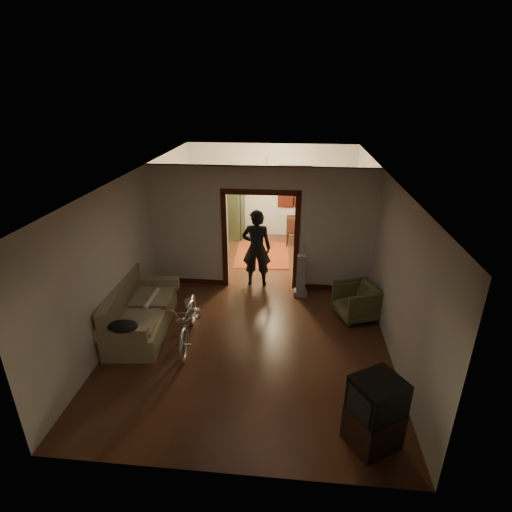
# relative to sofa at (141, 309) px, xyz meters

# --- Properties ---
(floor) EXTENTS (5.00, 8.50, 0.01)m
(floor) POSITION_rel_sofa_xyz_m (2.08, 1.34, -0.47)
(floor) COLOR #371C11
(floor) RESTS_ON ground
(ceiling) EXTENTS (5.00, 8.50, 0.01)m
(ceiling) POSITION_rel_sofa_xyz_m (2.08, 1.34, 2.33)
(ceiling) COLOR white
(ceiling) RESTS_ON floor
(wall_back) EXTENTS (5.00, 0.02, 2.80)m
(wall_back) POSITION_rel_sofa_xyz_m (2.08, 5.59, 0.93)
(wall_back) COLOR beige
(wall_back) RESTS_ON floor
(wall_left) EXTENTS (0.02, 8.50, 2.80)m
(wall_left) POSITION_rel_sofa_xyz_m (-0.42, 1.34, 0.93)
(wall_left) COLOR beige
(wall_left) RESTS_ON floor
(wall_right) EXTENTS (0.02, 8.50, 2.80)m
(wall_right) POSITION_rel_sofa_xyz_m (4.58, 1.34, 0.93)
(wall_right) COLOR beige
(wall_right) RESTS_ON floor
(partition_wall) EXTENTS (5.00, 0.14, 2.80)m
(partition_wall) POSITION_rel_sofa_xyz_m (2.08, 2.09, 0.93)
(partition_wall) COLOR beige
(partition_wall) RESTS_ON floor
(door_casing) EXTENTS (1.74, 0.20, 2.32)m
(door_casing) POSITION_rel_sofa_xyz_m (2.08, 2.09, 0.63)
(door_casing) COLOR #37120C
(door_casing) RESTS_ON floor
(far_window) EXTENTS (0.98, 0.06, 1.28)m
(far_window) POSITION_rel_sofa_xyz_m (2.78, 5.55, 1.08)
(far_window) COLOR black
(far_window) RESTS_ON wall_back
(chandelier) EXTENTS (0.24, 0.24, 0.24)m
(chandelier) POSITION_rel_sofa_xyz_m (2.08, 3.84, 1.88)
(chandelier) COLOR #FFE0A5
(chandelier) RESTS_ON ceiling
(light_switch) EXTENTS (0.08, 0.01, 0.12)m
(light_switch) POSITION_rel_sofa_xyz_m (3.13, 2.02, 0.78)
(light_switch) COLOR silver
(light_switch) RESTS_ON partition_wall
(sofa) EXTENTS (1.11, 2.12, 0.94)m
(sofa) POSITION_rel_sofa_xyz_m (0.00, 0.00, 0.00)
(sofa) COLOR #726C4C
(sofa) RESTS_ON floor
(rolled_paper) EXTENTS (0.09, 0.75, 0.09)m
(rolled_paper) POSITION_rel_sofa_xyz_m (0.10, 0.30, 0.06)
(rolled_paper) COLOR beige
(rolled_paper) RESTS_ON sofa
(jacket) EXTENTS (0.50, 0.38, 0.15)m
(jacket) POSITION_rel_sofa_xyz_m (0.05, -0.91, 0.21)
(jacket) COLOR black
(jacket) RESTS_ON sofa
(bicycle) EXTENTS (0.81, 1.82, 0.92)m
(bicycle) POSITION_rel_sofa_xyz_m (0.97, -0.21, -0.01)
(bicycle) COLOR silver
(bicycle) RESTS_ON floor
(armchair) EXTENTS (1.00, 0.99, 0.72)m
(armchair) POSITION_rel_sofa_xyz_m (4.14, 0.89, -0.11)
(armchair) COLOR #515630
(armchair) RESTS_ON floor
(tv_stand) EXTENTS (0.80, 0.78, 0.55)m
(tv_stand) POSITION_rel_sofa_xyz_m (3.94, -2.26, -0.20)
(tv_stand) COLOR black
(tv_stand) RESTS_ON floor
(crt_tv) EXTENTS (0.78, 0.76, 0.51)m
(crt_tv) POSITION_rel_sofa_xyz_m (3.94, -2.26, 0.30)
(crt_tv) COLOR black
(crt_tv) RESTS_ON tv_stand
(vacuum) EXTENTS (0.34, 0.29, 0.97)m
(vacuum) POSITION_rel_sofa_xyz_m (3.02, 1.70, 0.01)
(vacuum) COLOR gray
(vacuum) RESTS_ON floor
(person) EXTENTS (0.68, 0.45, 1.84)m
(person) POSITION_rel_sofa_xyz_m (1.98, 2.14, 0.45)
(person) COLOR black
(person) RESTS_ON floor
(oriental_rug) EXTENTS (1.56, 1.99, 0.01)m
(oriental_rug) POSITION_rel_sofa_xyz_m (1.97, 3.92, -0.46)
(oriental_rug) COLOR maroon
(oriental_rug) RESTS_ON floor
(locker) EXTENTS (0.99, 0.71, 1.78)m
(locker) POSITION_rel_sofa_xyz_m (0.82, 5.17, 0.42)
(locker) COLOR #2C341F
(locker) RESTS_ON floor
(globe) EXTENTS (0.27, 0.27, 0.27)m
(globe) POSITION_rel_sofa_xyz_m (0.82, 5.17, 1.47)
(globe) COLOR #1E5972
(globe) RESTS_ON locker
(desk) EXTENTS (1.09, 0.76, 0.74)m
(desk) POSITION_rel_sofa_xyz_m (3.09, 5.00, -0.10)
(desk) COLOR black
(desk) RESTS_ON floor
(desk_chair) EXTENTS (0.41, 0.41, 0.87)m
(desk_chair) POSITION_rel_sofa_xyz_m (2.80, 4.73, -0.03)
(desk_chair) COLOR black
(desk_chair) RESTS_ON floor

